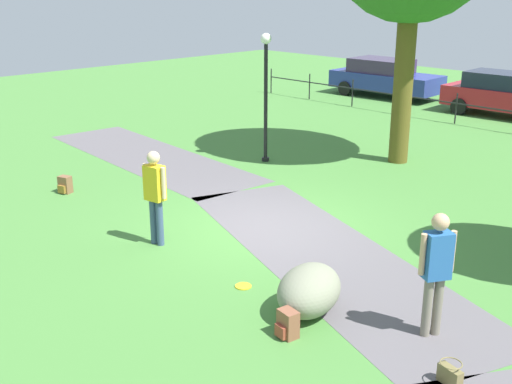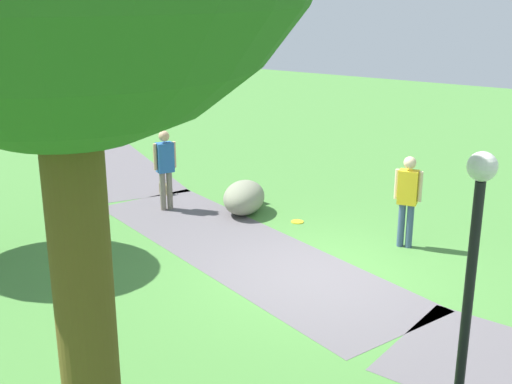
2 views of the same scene
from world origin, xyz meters
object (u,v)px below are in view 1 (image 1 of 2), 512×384
man_near_boulder (155,191)px  backpack_by_boulder (287,324)px  handbag_on_grass (450,375)px  spare_backpack_on_lawn (65,185)px  lamp_post (266,84)px  frisbee_on_grass (243,286)px  parked_compact_green (385,77)px  lawn_boulder (309,290)px  woman_with_handbag (436,265)px  parked_sedan_red (503,94)px

man_near_boulder → backpack_by_boulder: size_ratio=4.49×
handbag_on_grass → spare_backpack_on_lawn: size_ratio=0.85×
lamp_post → spare_backpack_on_lawn: (-1.33, -5.26, -1.92)m
frisbee_on_grass → parked_compact_green: bearing=117.9°
handbag_on_grass → backpack_by_boulder: size_ratio=0.85×
lawn_boulder → backpack_by_boulder: 0.79m
woman_with_handbag → handbag_on_grass: (0.79, -0.86, -0.91)m
handbag_on_grass → frisbee_on_grass: size_ratio=1.27×
lamp_post → handbag_on_grass: size_ratio=10.04×
woman_with_handbag → frisbee_on_grass: (-2.89, -0.86, -1.05)m
man_near_boulder → handbag_on_grass: bearing=-0.7°
lamp_post → frisbee_on_grass: size_ratio=12.75×
woman_with_handbag → parked_sedan_red: woman_with_handbag is taller
lamp_post → handbag_on_grass: lamp_post is taller
spare_backpack_on_lawn → parked_sedan_red: 15.98m
handbag_on_grass → lamp_post: bearing=147.2°
lamp_post → backpack_by_boulder: 9.24m
man_near_boulder → parked_compact_green: 17.47m
spare_backpack_on_lawn → frisbee_on_grass: bearing=-3.1°
handbag_on_grass → spare_backpack_on_lawn: bearing=178.0°
lawn_boulder → spare_backpack_on_lawn: size_ratio=3.73×
lamp_post → spare_backpack_on_lawn: 5.76m
lamp_post → spare_backpack_on_lawn: size_ratio=8.51×
spare_backpack_on_lawn → frisbee_on_grass: size_ratio=1.50×
spare_backpack_on_lawn → backpack_by_boulder: bearing=-6.8°
lawn_boulder → woman_with_handbag: 1.89m
backpack_by_boulder → spare_backpack_on_lawn: size_ratio=1.00×
parked_compact_green → man_near_boulder: bearing=-69.0°
woman_with_handbag → frisbee_on_grass: bearing=-163.5°
lawn_boulder → handbag_on_grass: 2.40m
woman_with_handbag → handbag_on_grass: woman_with_handbag is taller
man_near_boulder → lawn_boulder: bearing=0.9°
woman_with_handbag → spare_backpack_on_lawn: size_ratio=4.50×
woman_with_handbag → lamp_post: bearing=149.1°
frisbee_on_grass → parked_compact_green: size_ratio=0.06×
lamp_post → lawn_boulder: size_ratio=2.28×
handbag_on_grass → spare_backpack_on_lawn: (-10.04, 0.35, 0.05)m
parked_sedan_red → lamp_post: bearing=-99.4°
backpack_by_boulder → woman_with_handbag: bearing=47.1°
backpack_by_boulder → spare_backpack_on_lawn: bearing=173.2°
man_near_boulder → spare_backpack_on_lawn: 4.06m
lawn_boulder → spare_backpack_on_lawn: lawn_boulder is taller
handbag_on_grass → parked_sedan_red: 17.48m
woman_with_handbag → frisbee_on_grass: size_ratio=6.75×
handbag_on_grass → parked_sedan_red: bearing=113.5°
handbag_on_grass → spare_backpack_on_lawn: 10.04m
backpack_by_boulder → lamp_post: bearing=136.6°
lawn_boulder → parked_sedan_red: 16.54m
woman_with_handbag → lawn_boulder: bearing=-155.5°
man_near_boulder → woman_with_handbag: bearing=8.5°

